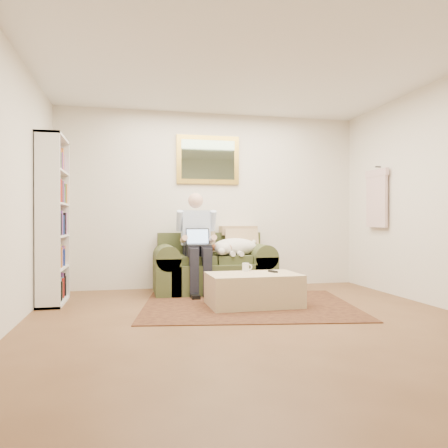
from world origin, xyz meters
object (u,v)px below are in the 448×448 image
object	(u,v)px
sofa	(213,271)
ottoman	(253,290)
sleeping_dog	(235,247)
bookshelf	(53,220)
seated_man	(198,243)
coffee_mug	(246,267)
laptop	(198,241)

from	to	relation	value
sofa	ottoman	xyz separation A→B (m)	(0.26, -1.12, -0.09)
sleeping_dog	bookshelf	size ratio (longest dim) A/B	0.34
seated_man	sleeping_dog	bearing A→B (deg)	7.13
coffee_mug	bookshelf	xyz separation A→B (m)	(-2.28, 0.42, 0.57)
ottoman	sleeping_dog	bearing A→B (deg)	88.22
seated_man	laptop	distance (m)	0.07
laptop	ottoman	distance (m)	1.17
seated_man	sleeping_dog	distance (m)	0.55
seated_man	sleeping_dog	world-z (taller)	seated_man
seated_man	ottoman	bearing A→B (deg)	-62.48
laptop	bookshelf	bearing A→B (deg)	-172.45
sleeping_dog	ottoman	size ratio (longest dim) A/B	0.65
laptop	sleeping_dog	size ratio (longest dim) A/B	0.47
sofa	laptop	xyz separation A→B (m)	(-0.25, -0.21, 0.44)
sofa	coffee_mug	xyz separation A→B (m)	(0.23, -0.87, 0.15)
laptop	ottoman	size ratio (longest dim) A/B	0.31
sleeping_dog	coffee_mug	xyz separation A→B (m)	(-0.06, -0.79, -0.20)
sofa	laptop	distance (m)	0.55
seated_man	laptop	size ratio (longest dim) A/B	4.33
laptop	coffee_mug	distance (m)	0.87
laptop	sleeping_dog	bearing A→B (deg)	13.64
seated_man	laptop	world-z (taller)	seated_man
coffee_mug	sleeping_dog	bearing A→B (deg)	85.75
sofa	bookshelf	world-z (taller)	bookshelf
sofa	laptop	world-z (taller)	laptop
sofa	seated_man	distance (m)	0.50
seated_man	sofa	bearing A→B (deg)	31.45
laptop	ottoman	bearing A→B (deg)	-60.86
sofa	laptop	bearing A→B (deg)	-138.98
laptop	coffee_mug	world-z (taller)	laptop
laptop	bookshelf	distance (m)	1.83
laptop	bookshelf	world-z (taller)	bookshelf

